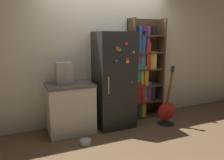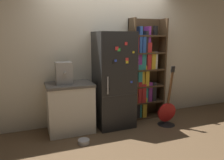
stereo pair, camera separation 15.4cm
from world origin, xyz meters
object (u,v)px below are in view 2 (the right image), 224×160
bookshelf (143,73)px  guitar (167,116)px  pet_bowl (84,141)px  refrigerator (114,80)px  espresso_machine (64,73)px

bookshelf → guitar: size_ratio=1.75×
pet_bowl → bookshelf: bearing=26.5°
refrigerator → espresso_machine: (-0.90, 0.03, 0.18)m
refrigerator → guitar: 1.23m
espresso_machine → pet_bowl: espresso_machine is taller
espresso_machine → pet_bowl: size_ratio=2.00×
espresso_machine → guitar: size_ratio=0.32×
bookshelf → guitar: bookshelf is taller
espresso_machine → guitar: bearing=-12.3°
espresso_machine → guitar: 2.08m
guitar → pet_bowl: guitar is taller
refrigerator → espresso_machine: bearing=178.1°
espresso_machine → pet_bowl: 1.18m
refrigerator → espresso_machine: refrigerator is taller
espresso_machine → pet_bowl: bearing=-72.4°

